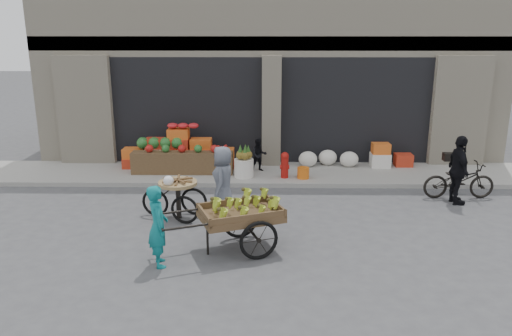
{
  "coord_description": "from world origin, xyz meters",
  "views": [
    {
      "loc": [
        -0.21,
        -9.39,
        4.0
      ],
      "look_at": [
        -0.38,
        1.0,
        1.1
      ],
      "focal_mm": 35.0,
      "sensor_mm": 36.0,
      "label": 1
    }
  ],
  "objects_px": {
    "pineapple_bin": "(244,168)",
    "orange_bucket": "(303,173)",
    "seated_person": "(259,155)",
    "banana_cart": "(238,212)",
    "vendor_grey": "(223,180)",
    "bicycle": "(459,180)",
    "vendor_woman": "(158,226)",
    "cyclist": "(458,170)",
    "fire_hydrant": "(285,164)",
    "tricycle_cart": "(178,193)"
  },
  "relations": [
    {
      "from": "cyclist",
      "to": "seated_person",
      "type": "bearing_deg",
      "value": 62.25
    },
    {
      "from": "banana_cart",
      "to": "fire_hydrant",
      "type": "bearing_deg",
      "value": 55.34
    },
    {
      "from": "fire_hydrant",
      "to": "banana_cart",
      "type": "relative_size",
      "value": 0.27
    },
    {
      "from": "seated_person",
      "to": "tricycle_cart",
      "type": "distance_m",
      "value": 3.78
    },
    {
      "from": "tricycle_cart",
      "to": "fire_hydrant",
      "type": "bearing_deg",
      "value": 60.85
    },
    {
      "from": "pineapple_bin",
      "to": "cyclist",
      "type": "xyz_separation_m",
      "value": [
        5.09,
        -1.72,
        0.45
      ]
    },
    {
      "from": "vendor_woman",
      "to": "tricycle_cart",
      "type": "bearing_deg",
      "value": -18.04
    },
    {
      "from": "pineapple_bin",
      "to": "seated_person",
      "type": "bearing_deg",
      "value": 56.31
    },
    {
      "from": "banana_cart",
      "to": "cyclist",
      "type": "bearing_deg",
      "value": 6.68
    },
    {
      "from": "cyclist",
      "to": "tricycle_cart",
      "type": "bearing_deg",
      "value": 97.84
    },
    {
      "from": "cyclist",
      "to": "bicycle",
      "type": "bearing_deg",
      "value": -28.01
    },
    {
      "from": "banana_cart",
      "to": "pineapple_bin",
      "type": "bearing_deg",
      "value": 69.64
    },
    {
      "from": "fire_hydrant",
      "to": "vendor_grey",
      "type": "xyz_separation_m",
      "value": [
        -1.47,
        -2.38,
        0.26
      ]
    },
    {
      "from": "orange_bucket",
      "to": "banana_cart",
      "type": "bearing_deg",
      "value": -109.73
    },
    {
      "from": "banana_cart",
      "to": "seated_person",
      "type": "bearing_deg",
      "value": 64.93
    },
    {
      "from": "pineapple_bin",
      "to": "vendor_woman",
      "type": "xyz_separation_m",
      "value": [
        -1.28,
        -5.02,
        0.36
      ]
    },
    {
      "from": "fire_hydrant",
      "to": "bicycle",
      "type": "distance_m",
      "value": 4.38
    },
    {
      "from": "vendor_woman",
      "to": "cyclist",
      "type": "relative_size",
      "value": 0.89
    },
    {
      "from": "orange_bucket",
      "to": "tricycle_cart",
      "type": "height_order",
      "value": "tricycle_cart"
    },
    {
      "from": "vendor_woman",
      "to": "cyclist",
      "type": "distance_m",
      "value": 7.17
    },
    {
      "from": "cyclist",
      "to": "orange_bucket",
      "type": "bearing_deg",
      "value": 63.67
    },
    {
      "from": "vendor_grey",
      "to": "vendor_woman",
      "type": "bearing_deg",
      "value": -14.98
    },
    {
      "from": "fire_hydrant",
      "to": "orange_bucket",
      "type": "height_order",
      "value": "fire_hydrant"
    },
    {
      "from": "pineapple_bin",
      "to": "bicycle",
      "type": "height_order",
      "value": "bicycle"
    },
    {
      "from": "pineapple_bin",
      "to": "fire_hydrant",
      "type": "distance_m",
      "value": 1.11
    },
    {
      "from": "seated_person",
      "to": "banana_cart",
      "type": "relative_size",
      "value": 0.35
    },
    {
      "from": "pineapple_bin",
      "to": "orange_bucket",
      "type": "xyz_separation_m",
      "value": [
        1.6,
        -0.1,
        -0.1
      ]
    },
    {
      "from": "banana_cart",
      "to": "tricycle_cart",
      "type": "relative_size",
      "value": 1.82
    },
    {
      "from": "banana_cart",
      "to": "bicycle",
      "type": "height_order",
      "value": "banana_cart"
    },
    {
      "from": "pineapple_bin",
      "to": "banana_cart",
      "type": "bearing_deg",
      "value": -89.14
    },
    {
      "from": "seated_person",
      "to": "bicycle",
      "type": "bearing_deg",
      "value": -31.42
    },
    {
      "from": "seated_person",
      "to": "vendor_woman",
      "type": "bearing_deg",
      "value": -116.66
    },
    {
      "from": "banana_cart",
      "to": "cyclist",
      "type": "distance_m",
      "value": 5.68
    },
    {
      "from": "orange_bucket",
      "to": "seated_person",
      "type": "bearing_deg",
      "value": 149.74
    },
    {
      "from": "pineapple_bin",
      "to": "cyclist",
      "type": "height_order",
      "value": "cyclist"
    },
    {
      "from": "pineapple_bin",
      "to": "cyclist",
      "type": "bearing_deg",
      "value": -18.66
    },
    {
      "from": "vendor_grey",
      "to": "bicycle",
      "type": "bearing_deg",
      "value": 105.59
    },
    {
      "from": "seated_person",
      "to": "orange_bucket",
      "type": "bearing_deg",
      "value": -40.26
    },
    {
      "from": "fire_hydrant",
      "to": "vendor_woman",
      "type": "bearing_deg",
      "value": -115.61
    },
    {
      "from": "tricycle_cart",
      "to": "vendor_grey",
      "type": "bearing_deg",
      "value": 31.95
    },
    {
      "from": "orange_bucket",
      "to": "banana_cart",
      "type": "xyz_separation_m",
      "value": [
        -1.53,
        -4.28,
        0.49
      ]
    },
    {
      "from": "seated_person",
      "to": "tricycle_cart",
      "type": "height_order",
      "value": "seated_person"
    },
    {
      "from": "fire_hydrant",
      "to": "orange_bucket",
      "type": "xyz_separation_m",
      "value": [
        0.5,
        -0.05,
        -0.23
      ]
    },
    {
      "from": "vendor_woman",
      "to": "pineapple_bin",
      "type": "bearing_deg",
      "value": -33.46
    },
    {
      "from": "orange_bucket",
      "to": "tricycle_cart",
      "type": "distance_m",
      "value": 3.97
    },
    {
      "from": "pineapple_bin",
      "to": "banana_cart",
      "type": "xyz_separation_m",
      "value": [
        0.07,
        -4.38,
        0.39
      ]
    },
    {
      "from": "tricycle_cart",
      "to": "cyclist",
      "type": "relative_size",
      "value": 0.89
    },
    {
      "from": "pineapple_bin",
      "to": "fire_hydrant",
      "type": "bearing_deg",
      "value": -2.6
    },
    {
      "from": "fire_hydrant",
      "to": "banana_cart",
      "type": "bearing_deg",
      "value": -103.44
    },
    {
      "from": "fire_hydrant",
      "to": "banana_cart",
      "type": "height_order",
      "value": "banana_cart"
    }
  ]
}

